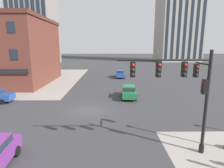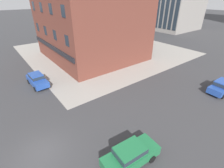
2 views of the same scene
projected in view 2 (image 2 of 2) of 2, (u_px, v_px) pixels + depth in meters
The scene contains 6 objects.
ground_plane at pixel (42, 154), 13.02m from camera, with size 320.00×320.00×0.00m, color #38383A.
sidewalk_far_corner at pixel (103, 50), 37.61m from camera, with size 32.00×32.00×0.02m, color gray.
car_main_northbound_far at pixel (222, 86), 20.81m from camera, with size 2.02×4.46×1.68m.
car_main_southbound_near at pixel (37, 79), 22.49m from camera, with size 4.48×2.06×1.68m.
car_cross_westbound at pixel (130, 154), 11.90m from camera, with size 2.14×4.52×1.68m.
storefront_block_near_corner at pixel (91, 26), 31.27m from camera, with size 18.57×16.28×11.81m.
Camera 2 is at (10.35, -0.87, 11.17)m, focal length 26.14 mm.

